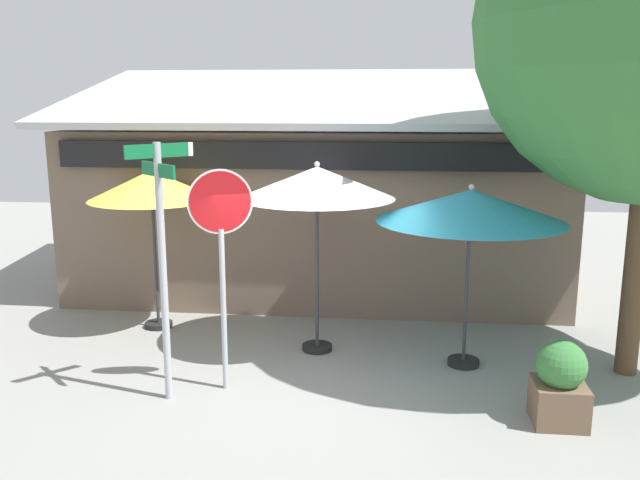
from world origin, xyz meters
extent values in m
cube|color=gray|center=(0.00, 0.00, -0.05)|extent=(28.00, 28.00, 0.10)
cube|color=#705B4C|center=(-0.51, 4.52, 1.54)|extent=(8.81, 4.24, 3.08)
cube|color=#B7BABF|center=(-0.51, 4.37, 3.70)|extent=(9.31, 4.86, 1.11)
cube|color=black|center=(-0.51, 2.35, 2.73)|extent=(8.21, 0.16, 0.44)
cylinder|color=#A8AAB2|center=(-1.81, -0.87, 1.57)|extent=(0.09, 0.09, 3.15)
cube|color=#116B38|center=(-1.81, -0.87, 3.05)|extent=(0.57, 0.59, 0.16)
cube|color=#116B38|center=(-1.81, -0.87, 2.83)|extent=(0.59, 0.57, 0.16)
cube|color=white|center=(-1.51, -0.56, 3.05)|extent=(0.07, 0.07, 0.16)
cylinder|color=#A8AAB2|center=(-1.18, -0.51, 1.04)|extent=(0.07, 0.07, 2.08)
cylinder|color=white|center=(-1.18, -0.51, 2.41)|extent=(0.76, 0.27, 0.80)
cylinder|color=red|center=(-1.18, -0.51, 2.41)|extent=(0.71, 0.27, 0.75)
cylinder|color=black|center=(-2.84, 1.65, 0.04)|extent=(0.44, 0.44, 0.08)
cylinder|color=#333335|center=(-2.84, 1.65, 1.07)|extent=(0.05, 0.05, 2.14)
cone|color=#EAD14C|center=(-2.84, 1.65, 2.32)|extent=(1.97, 1.97, 0.46)
sphere|color=silver|center=(-2.84, 1.65, 2.58)|extent=(0.08, 0.08, 0.08)
cylinder|color=black|center=(-0.17, 0.92, 0.04)|extent=(0.44, 0.44, 0.08)
cylinder|color=#333335|center=(-0.17, 0.92, 1.15)|extent=(0.05, 0.05, 2.31)
cone|color=white|center=(-0.17, 0.92, 2.48)|extent=(2.21, 2.21, 0.45)
sphere|color=silver|center=(-0.17, 0.92, 2.74)|extent=(0.08, 0.08, 0.08)
cylinder|color=black|center=(1.92, 0.58, 0.04)|extent=(0.44, 0.44, 0.08)
cylinder|color=#333335|center=(1.92, 0.58, 1.04)|extent=(0.05, 0.05, 2.08)
cone|color=#2D99BC|center=(1.92, 0.58, 2.25)|extent=(2.52, 2.52, 0.43)
sphere|color=silver|center=(1.92, 0.58, 2.49)|extent=(0.08, 0.08, 0.08)
cylinder|color=brown|center=(4.08, 0.56, 1.43)|extent=(0.29, 0.29, 2.86)
cube|color=brown|center=(2.82, -1.03, 0.24)|extent=(0.58, 0.58, 0.48)
sphere|color=#387538|center=(2.82, -1.03, 0.70)|extent=(0.56, 0.56, 0.56)
camera|label=1|loc=(0.87, -8.33, 3.64)|focal=37.54mm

